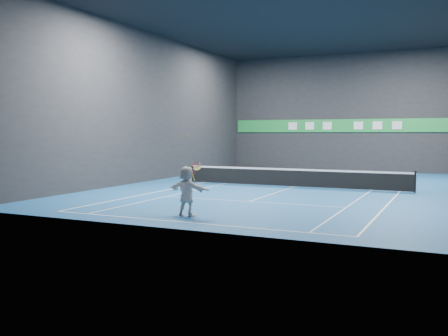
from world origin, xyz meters
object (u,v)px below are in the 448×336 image
at_px(tennis_net, 293,177).
at_px(player, 187,191).
at_px(tennis_racket, 196,167).
at_px(tennis_ball, 187,136).

bearing_deg(tennis_net, player, -93.29).
height_order(player, tennis_racket, tennis_racket).
height_order(player, tennis_net, player).
xyz_separation_m(player, tennis_net, (0.62, 10.73, -0.34)).
distance_m(tennis_ball, tennis_net, 10.76).
distance_m(player, tennis_net, 10.76).
xyz_separation_m(tennis_net, tennis_racket, (-0.28, -10.69, 1.21)).
xyz_separation_m(player, tennis_ball, (-0.14, 0.24, 1.93)).
bearing_deg(tennis_racket, tennis_ball, 157.71).
height_order(tennis_net, tennis_racket, tennis_racket).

